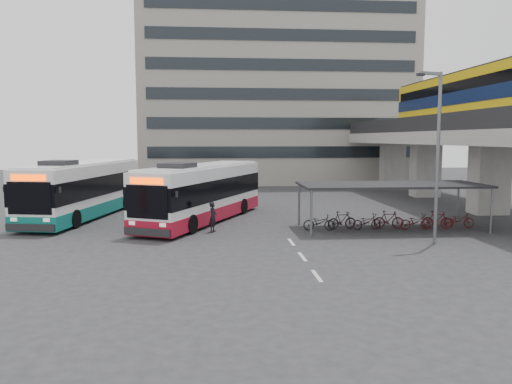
{
  "coord_description": "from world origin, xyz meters",
  "views": [
    {
      "loc": [
        -1.24,
        -23.57,
        5.01
      ],
      "look_at": [
        1.15,
        4.37,
        2.0
      ],
      "focal_mm": 35.0,
      "sensor_mm": 36.0,
      "label": 1
    }
  ],
  "objects": [
    {
      "name": "pedestrian",
      "position": [
        -1.29,
        3.01,
        0.82
      ],
      "size": [
        0.57,
        0.69,
        1.63
      ],
      "primitive_type": "imported",
      "rotation": [
        0.0,
        0.0,
        1.22
      ],
      "color": "black",
      "rests_on": "ground"
    },
    {
      "name": "office_block",
      "position": [
        6.0,
        36.0,
        12.5
      ],
      "size": [
        30.0,
        15.0,
        25.0
      ],
      "primitive_type": "cube",
      "color": "gray",
      "rests_on": "ground"
    },
    {
      "name": "viaduct",
      "position": [
        17.0,
        11.45,
        6.23
      ],
      "size": [
        8.0,
        32.0,
        9.68
      ],
      "color": "gray",
      "rests_on": "ground"
    },
    {
      "name": "lamp_post",
      "position": [
        9.17,
        -0.96,
        4.6
      ],
      "size": [
        1.39,
        0.56,
        8.08
      ],
      "rotation": [
        0.0,
        0.0,
        0.3
      ],
      "color": "#595B60",
      "rests_on": "ground"
    },
    {
      "name": "road_markings",
      "position": [
        2.5,
        -3.0,
        0.01
      ],
      "size": [
        0.15,
        7.6,
        0.01
      ],
      "color": "beige",
      "rests_on": "ground"
    },
    {
      "name": "bus_main",
      "position": [
        -1.91,
        6.64,
        1.71
      ],
      "size": [
        7.66,
        12.45,
        3.69
      ],
      "rotation": [
        0.0,
        0.0,
        -0.43
      ],
      "color": "white",
      "rests_on": "ground"
    },
    {
      "name": "bus_teal",
      "position": [
        -9.49,
        8.96,
        1.75
      ],
      "size": [
        5.11,
        13.03,
        3.77
      ],
      "rotation": [
        0.0,
        0.0,
        -0.19
      ],
      "color": "white",
      "rests_on": "ground"
    },
    {
      "name": "sign_totem_north",
      "position": [
        -12.73,
        8.68,
        1.31
      ],
      "size": [
        0.55,
        0.25,
        2.54
      ],
      "rotation": [
        0.0,
        0.0,
        -0.18
      ],
      "color": "#AA260A",
      "rests_on": "ground"
    },
    {
      "name": "bike_shelter",
      "position": [
        8.5,
        3.0,
        1.36
      ],
      "size": [
        10.0,
        4.0,
        2.54
      ],
      "color": "#595B60",
      "rests_on": "ground"
    },
    {
      "name": "ground",
      "position": [
        0.0,
        0.0,
        0.0
      ],
      "size": [
        120.0,
        120.0,
        0.0
      ],
      "primitive_type": "plane",
      "color": "#28282B",
      "rests_on": "ground"
    }
  ]
}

